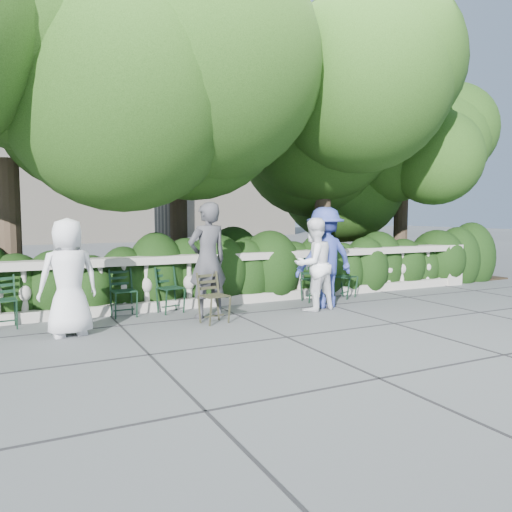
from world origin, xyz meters
name	(u,v)px	position (x,y,z in m)	size (l,w,h in m)	color
ground	(283,321)	(0.00, 0.00, 0.00)	(90.00, 90.00, 0.00)	#4C5054
balustrade	(238,279)	(0.00, 1.80, 0.49)	(12.00, 0.44, 1.00)	#9E998E
shrub_hedge	(216,294)	(0.00, 3.00, 0.00)	(15.00, 2.60, 1.70)	black
tree_canopy	(240,115)	(0.69, 3.19, 3.96)	(15.04, 6.52, 6.78)	#3F3023
chair_a	(126,318)	(-2.29, 1.34, 0.00)	(0.44, 0.48, 0.84)	black
chair_b	(4,331)	(-4.15, 1.26, 0.00)	(0.44, 0.48, 0.84)	black
chair_d	(175,314)	(-1.45, 1.32, 0.00)	(0.44, 0.48, 0.84)	black
chair_e	(317,302)	(1.44, 1.15, 0.00)	(0.44, 0.48, 0.84)	black
chair_f	(351,299)	(2.32, 1.21, 0.00)	(0.44, 0.48, 0.84)	black
chair_weathered	(219,325)	(-1.06, 0.19, 0.00)	(0.44, 0.48, 0.84)	black
person_businessman	(68,277)	(-3.28, 0.49, 0.86)	(0.84, 0.55, 1.72)	white
person_woman_grey	(208,260)	(-1.02, 0.80, 0.98)	(0.72, 0.47, 1.97)	#3B3B3F
person_casual_man	(314,264)	(0.93, 0.51, 0.85)	(0.82, 0.64, 1.70)	white
person_older_blue	(325,257)	(1.30, 0.70, 0.95)	(1.22, 0.70, 1.89)	#313F93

